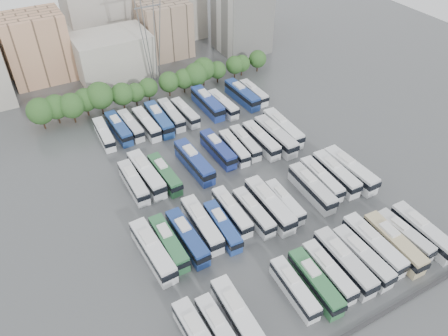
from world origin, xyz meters
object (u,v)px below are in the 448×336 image
bus_r0_s2 (238,316)px  bus_r2_s2 (146,174)px  apartment_tower (242,8)px  bus_r3_s5 (159,119)px  bus_r0_s6 (315,282)px  bus_r0_s12 (404,235)px  bus_r3_s1 (104,134)px  bus_r2_s12 (283,128)px  electricity_pylon (149,16)px  bus_r3_s3 (131,125)px  bus_r3_s13 (254,92)px  bus_r0_s10 (373,245)px  bus_r1_s3 (202,224)px  bus_r1_s2 (187,237)px  bus_r3_s12 (242,94)px  bus_r0_s11 (394,243)px  bus_r2_s3 (165,174)px  bus_r2_s7 (218,149)px  bus_r3_s4 (147,124)px  bus_r1_s7 (269,205)px  bus_r1_s1 (169,243)px  bus_r1_s5 (232,211)px  bus_r3_s6 (171,114)px  bus_r0_s9 (362,257)px  bus_r2_s8 (234,147)px  bus_r1_s11 (321,179)px  bus_r1_s12 (336,173)px  bus_r1_s8 (284,202)px  bus_r1_s10 (312,188)px  bus_r3_s2 (119,128)px  bus_r1_s6 (253,212)px  bus_r0_s8 (344,262)px  bus_r1_s4 (222,226)px  bus_r0_s13 (423,231)px  bus_r3_s10 (223,104)px  bus_r1_s0 (153,251)px  bus_r0_s1 (220,330)px  bus_r1_s13 (350,170)px  bus_r2_s1 (134,182)px  bus_r2_s5 (194,161)px  bus_r2_s9 (245,142)px  bus_r2_s11 (275,136)px  bus_r3_s9 (208,103)px

bus_r0_s2 → bus_r2_s2: bearing=91.5°
apartment_tower → bus_r3_s5: apartment_tower is taller
bus_r0_s6 → bus_r0_s12: 19.52m
bus_r3_s1 → bus_r2_s12: bearing=-24.3°
electricity_pylon → bus_r0_s2: electricity_pylon is taller
bus_r2_s12 → bus_r3_s3: size_ratio=1.19×
bus_r0_s12 → bus_r3_s13: (3.42, 54.43, -0.08)m
bus_r0_s10 → bus_r1_s3: bearing=142.1°
bus_r1_s2 → bus_r2_s2: (-0.10, 18.98, 0.16)m
bus_r0_s10 → bus_r3_s12: size_ratio=1.00×
bus_r0_s11 → bus_r1_s3: 32.73m
bus_r2_s3 → bus_r2_s7: size_ratio=0.96×
bus_r3_s4 → bus_r1_s7: bearing=-76.6°
bus_r1_s1 → bus_r1_s5: (13.05, 1.39, -0.04)m
bus_r1_s2 → bus_r3_s6: bearing=69.1°
bus_r0_s9 → bus_r3_s12: 55.53m
bus_r0_s2 → bus_r2_s8: (19.91, 35.91, -0.30)m
bus_r1_s3 → bus_r2_s8: 23.71m
bus_r1_s11 → bus_r3_s5: size_ratio=0.93×
bus_r1_s12 → bus_r2_s7: 25.16m
bus_r1_s8 → apartment_tower: bearing=67.8°
bus_r1_s3 → bus_r1_s10: bearing=-2.8°
bus_r3_s1 → bus_r3_s2: bus_r3_s2 is taller
bus_r1_s6 → bus_r1_s7: size_ratio=0.85×
bus_r2_s3 → bus_r3_s4: bus_r3_s4 is taller
bus_r0_s8 → bus_r3_s2: bearing=111.3°
bus_r1_s4 → bus_r3_s4: size_ratio=0.96×
bus_r0_s13 → bus_r1_s2: size_ratio=1.04×
bus_r0_s2 → bus_r0_s9: bus_r0_s2 is taller
bus_r0_s9 → bus_r1_s10: 17.71m
bus_r3_s4 → bus_r3_s10: 19.88m
bus_r1_s0 → bus_r3_s1: bus_r1_s0 is taller
bus_r0_s1 → bus_r3_s13: size_ratio=1.04×
bus_r2_s12 → bus_r3_s4: (-26.60, 17.08, -0.22)m
bus_r1_s13 → bus_r2_s7: bus_r1_s13 is taller
bus_r0_s9 → bus_r3_s1: 60.87m
bus_r0_s10 → bus_r1_s13: 19.71m
bus_r2_s12 → bus_r1_s8: bearing=-122.4°
bus_r0_s2 → bus_r2_s1: bearing=96.4°
bus_r2_s5 → bus_r3_s12: bus_r2_s5 is taller
bus_r1_s10 → bus_r3_s10: bearing=92.1°
bus_r2_s7 → bus_r2_s9: size_ratio=1.10×
bus_r0_s10 → bus_r3_s3: bus_r0_s10 is taller
bus_r0_s11 → bus_r1_s2: (-29.82, 18.00, -0.08)m
bus_r0_s10 → bus_r1_s5: size_ratio=1.12×
bus_r0_s9 → bus_r2_s11: bearing=78.3°
bus_r2_s1 → bus_r2_s2: 3.16m
bus_r0_s11 → bus_r0_s13: (6.31, -0.50, -0.01)m
bus_r3_s9 → bus_r3_s12: bearing=-2.9°
bus_r2_s2 → bus_r3_s10: bearing=29.4°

